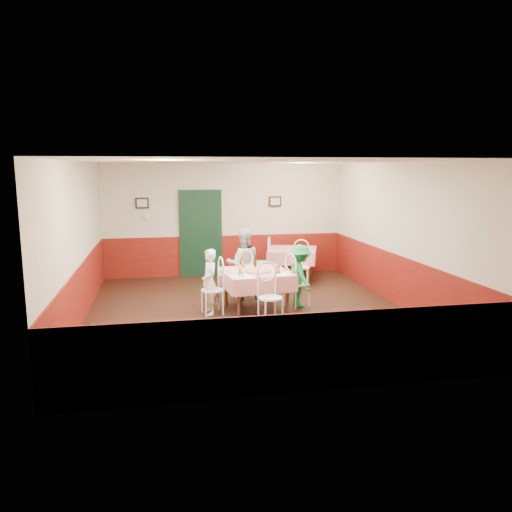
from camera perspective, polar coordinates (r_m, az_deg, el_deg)
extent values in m
plane|color=black|center=(9.46, -0.84, -6.46)|extent=(7.00, 7.00, 0.00)
plane|color=white|center=(9.08, -0.88, 10.75)|extent=(7.00, 7.00, 0.00)
cube|color=beige|center=(12.60, -3.66, 4.15)|extent=(6.00, 0.10, 2.80)
cube|color=beige|center=(5.81, 5.22, -2.79)|extent=(6.00, 0.10, 2.80)
cube|color=beige|center=(9.14, -19.72, 1.35)|extent=(0.10, 7.00, 2.80)
cube|color=beige|center=(10.13, 16.12, 2.34)|extent=(0.10, 7.00, 2.80)
cube|color=maroon|center=(12.71, -3.60, 0.10)|extent=(6.00, 0.03, 1.00)
cube|color=maroon|center=(6.08, 5.04, -11.05)|extent=(6.00, 0.03, 1.00)
cube|color=maroon|center=(9.30, -19.31, -4.13)|extent=(0.03, 7.00, 1.00)
cube|color=maroon|center=(10.27, 15.80, -2.64)|extent=(0.03, 7.00, 1.00)
cube|color=black|center=(12.53, -6.33, 2.46)|extent=(0.96, 0.06, 2.10)
cube|color=black|center=(12.42, -12.89, 5.91)|extent=(0.32, 0.03, 0.26)
cube|color=black|center=(12.74, 2.19, 6.26)|extent=(0.32, 0.03, 0.26)
cube|color=white|center=(12.45, -12.37, 4.32)|extent=(0.10, 0.03, 0.10)
cube|color=red|center=(9.53, 0.00, -4.00)|extent=(1.35, 1.35, 0.77)
cube|color=red|center=(12.16, 4.15, -0.96)|extent=(1.43, 1.43, 0.77)
cylinder|color=#B74723|center=(9.37, 0.23, -1.72)|extent=(0.52, 0.52, 0.03)
cylinder|color=white|center=(9.31, -2.26, -1.87)|extent=(0.28, 0.28, 0.01)
cylinder|color=white|center=(9.58, 2.42, -1.52)|extent=(0.28, 0.28, 0.01)
cylinder|color=white|center=(9.84, -0.85, -1.21)|extent=(0.28, 0.28, 0.01)
cylinder|color=#BF7219|center=(9.09, -1.84, -1.81)|extent=(0.07, 0.07, 0.12)
cylinder|color=#BF7219|center=(9.37, 2.52, -1.43)|extent=(0.08, 0.08, 0.13)
cylinder|color=#BF7219|center=(9.79, -1.50, -0.95)|extent=(0.07, 0.07, 0.12)
cylinder|color=#381C0A|center=(9.82, -0.11, -0.63)|extent=(0.07, 0.07, 0.22)
cylinder|color=silver|center=(8.91, -1.84, -2.16)|extent=(0.04, 0.04, 0.09)
cylinder|color=silver|center=(8.93, -1.53, -2.13)|extent=(0.04, 0.04, 0.09)
cylinder|color=#B23319|center=(8.96, -1.93, -2.09)|extent=(0.04, 0.04, 0.09)
cube|color=white|center=(8.97, -1.55, -2.36)|extent=(0.39, 0.46, 0.00)
cube|color=white|center=(9.21, 2.96, -2.04)|extent=(0.34, 0.43, 0.00)
cube|color=black|center=(9.25, 2.43, -1.92)|extent=(0.12, 0.10, 0.02)
imported|color=gray|center=(9.26, -5.34, -2.97)|extent=(0.38, 0.50, 1.22)
imported|color=gray|center=(10.30, -1.48, -0.91)|extent=(0.72, 0.57, 1.47)
imported|color=gray|center=(9.78, 5.05, -2.27)|extent=(0.56, 0.84, 1.22)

